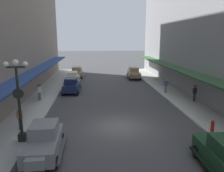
{
  "coord_description": "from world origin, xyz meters",
  "views": [
    {
      "loc": [
        -1.83,
        -15.24,
        6.52
      ],
      "look_at": [
        0.0,
        6.0,
        1.8
      ],
      "focal_mm": 34.71,
      "sensor_mm": 36.0,
      "label": 1
    }
  ],
  "objects_px": {
    "parked_car_5": "(44,140)",
    "pedestrian_4": "(39,92)",
    "parked_car_4": "(72,78)",
    "fire_hydrant": "(213,126)",
    "pedestrian_5": "(166,86)",
    "pedestrian_0": "(195,93)",
    "parked_car_0": "(77,72)",
    "pedestrian_3": "(40,92)",
    "lamp_post_with_clock": "(19,98)",
    "pedestrian_2": "(20,118)",
    "parked_car_3": "(72,85)",
    "parked_car_1": "(134,73)"
  },
  "relations": [
    {
      "from": "parked_car_5",
      "to": "pedestrian_3",
      "type": "height_order",
      "value": "parked_car_5"
    },
    {
      "from": "pedestrian_4",
      "to": "parked_car_3",
      "type": "bearing_deg",
      "value": 46.41
    },
    {
      "from": "fire_hydrant",
      "to": "pedestrian_2",
      "type": "relative_size",
      "value": 0.5
    },
    {
      "from": "pedestrian_5",
      "to": "pedestrian_0",
      "type": "bearing_deg",
      "value": -65.21
    },
    {
      "from": "lamp_post_with_clock",
      "to": "pedestrian_4",
      "type": "distance_m",
      "value": 10.01
    },
    {
      "from": "lamp_post_with_clock",
      "to": "pedestrian_4",
      "type": "relative_size",
      "value": 3.15
    },
    {
      "from": "fire_hydrant",
      "to": "pedestrian_3",
      "type": "height_order",
      "value": "pedestrian_3"
    },
    {
      "from": "pedestrian_5",
      "to": "parked_car_4",
      "type": "bearing_deg",
      "value": 150.32
    },
    {
      "from": "parked_car_5",
      "to": "pedestrian_5",
      "type": "relative_size",
      "value": 2.61
    },
    {
      "from": "parked_car_1",
      "to": "parked_car_5",
      "type": "relative_size",
      "value": 1.0
    },
    {
      "from": "parked_car_3",
      "to": "parked_car_1",
      "type": "bearing_deg",
      "value": 42.63
    },
    {
      "from": "lamp_post_with_clock",
      "to": "pedestrian_3",
      "type": "distance_m",
      "value": 9.53
    },
    {
      "from": "parked_car_1",
      "to": "parked_car_3",
      "type": "height_order",
      "value": "same"
    },
    {
      "from": "pedestrian_4",
      "to": "pedestrian_5",
      "type": "distance_m",
      "value": 14.45
    },
    {
      "from": "pedestrian_5",
      "to": "parked_car_3",
      "type": "bearing_deg",
      "value": 171.59
    },
    {
      "from": "lamp_post_with_clock",
      "to": "pedestrian_5",
      "type": "xyz_separation_m",
      "value": [
        13.11,
        11.34,
        -2.0
      ]
    },
    {
      "from": "parked_car_0",
      "to": "pedestrian_5",
      "type": "xyz_separation_m",
      "value": [
        11.32,
        -11.92,
        0.05
      ]
    },
    {
      "from": "parked_car_5",
      "to": "lamp_post_with_clock",
      "type": "relative_size",
      "value": 0.83
    },
    {
      "from": "lamp_post_with_clock",
      "to": "pedestrian_5",
      "type": "relative_size",
      "value": 3.15
    },
    {
      "from": "fire_hydrant",
      "to": "pedestrian_2",
      "type": "bearing_deg",
      "value": 173.66
    },
    {
      "from": "parked_car_5",
      "to": "fire_hydrant",
      "type": "bearing_deg",
      "value": 10.09
    },
    {
      "from": "pedestrian_2",
      "to": "pedestrian_4",
      "type": "height_order",
      "value": "same"
    },
    {
      "from": "parked_car_0",
      "to": "pedestrian_0",
      "type": "height_order",
      "value": "parked_car_0"
    },
    {
      "from": "pedestrian_2",
      "to": "pedestrian_3",
      "type": "relative_size",
      "value": 0.98
    },
    {
      "from": "parked_car_5",
      "to": "pedestrian_4",
      "type": "distance_m",
      "value": 11.78
    },
    {
      "from": "parked_car_0",
      "to": "parked_car_4",
      "type": "height_order",
      "value": "same"
    },
    {
      "from": "parked_car_0",
      "to": "pedestrian_4",
      "type": "relative_size",
      "value": 2.61
    },
    {
      "from": "lamp_post_with_clock",
      "to": "pedestrian_2",
      "type": "relative_size",
      "value": 3.15
    },
    {
      "from": "fire_hydrant",
      "to": "pedestrian_3",
      "type": "xyz_separation_m",
      "value": [
        -13.82,
        8.97,
        0.45
      ]
    },
    {
      "from": "pedestrian_4",
      "to": "pedestrian_5",
      "type": "xyz_separation_m",
      "value": [
        14.36,
        1.61,
        0.0
      ]
    },
    {
      "from": "pedestrian_4",
      "to": "pedestrian_2",
      "type": "bearing_deg",
      "value": -85.87
    },
    {
      "from": "lamp_post_with_clock",
      "to": "pedestrian_3",
      "type": "relative_size",
      "value": 3.09
    },
    {
      "from": "parked_car_3",
      "to": "parked_car_4",
      "type": "relative_size",
      "value": 1.0
    },
    {
      "from": "parked_car_3",
      "to": "pedestrian_0",
      "type": "bearing_deg",
      "value": -22.74
    },
    {
      "from": "parked_car_5",
      "to": "parked_car_4",
      "type": "bearing_deg",
      "value": 90.66
    },
    {
      "from": "lamp_post_with_clock",
      "to": "fire_hydrant",
      "type": "xyz_separation_m",
      "value": [
        12.75,
        0.29,
        -2.42
      ]
    },
    {
      "from": "parked_car_5",
      "to": "parked_car_1",
      "type": "bearing_deg",
      "value": 67.89
    },
    {
      "from": "parked_car_5",
      "to": "fire_hydrant",
      "type": "relative_size",
      "value": 5.23
    },
    {
      "from": "parked_car_4",
      "to": "parked_car_5",
      "type": "xyz_separation_m",
      "value": [
        0.23,
        -19.62,
        0.0
      ]
    },
    {
      "from": "parked_car_1",
      "to": "pedestrian_5",
      "type": "distance_m",
      "value": 10.4
    },
    {
      "from": "parked_car_0",
      "to": "parked_car_1",
      "type": "bearing_deg",
      "value": -10.29
    },
    {
      "from": "parked_car_3",
      "to": "fire_hydrant",
      "type": "xyz_separation_m",
      "value": [
        10.88,
        -12.7,
        -0.38
      ]
    },
    {
      "from": "parked_car_3",
      "to": "parked_car_5",
      "type": "distance_m",
      "value": 14.67
    },
    {
      "from": "parked_car_5",
      "to": "lamp_post_with_clock",
      "type": "bearing_deg",
      "value": 136.03
    },
    {
      "from": "parked_car_3",
      "to": "pedestrian_4",
      "type": "relative_size",
      "value": 2.63
    },
    {
      "from": "lamp_post_with_clock",
      "to": "pedestrian_5",
      "type": "distance_m",
      "value": 17.45
    },
    {
      "from": "parked_car_3",
      "to": "pedestrian_2",
      "type": "relative_size",
      "value": 2.63
    },
    {
      "from": "parked_car_5",
      "to": "pedestrian_0",
      "type": "distance_m",
      "value": 16.05
    },
    {
      "from": "parked_car_1",
      "to": "parked_car_4",
      "type": "height_order",
      "value": "same"
    },
    {
      "from": "parked_car_1",
      "to": "pedestrian_2",
      "type": "distance_m",
      "value": 23.04
    }
  ]
}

